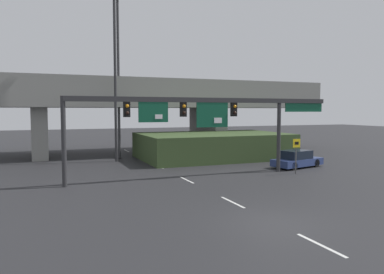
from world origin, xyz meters
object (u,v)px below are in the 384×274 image
speed_limit_sign (296,151)px  highway_light_pole_far (115,62)px  highway_light_pole_near (118,74)px  signal_gantry (203,111)px  parked_sedan_near_right (297,159)px

speed_limit_sign → highway_light_pole_far: bearing=133.3°
highway_light_pole_near → highway_light_pole_far: 2.29m
signal_gantry → highway_light_pole_far: (-4.06, 9.90, 4.29)m
highway_light_pole_far → parked_sedan_near_right: size_ratio=3.60×
highway_light_pole_near → highway_light_pole_far: size_ratio=0.89×
speed_limit_sign → highway_light_pole_far: size_ratio=0.15×
speed_limit_sign → highway_light_pole_far: 17.05m
signal_gantry → highway_light_pole_far: highway_light_pole_far is taller
speed_limit_sign → highway_light_pole_far: highway_light_pole_far is taller
parked_sedan_near_right → signal_gantry: bearing=174.0°
highway_light_pole_near → parked_sedan_near_right: bearing=-41.9°
speed_limit_sign → highway_light_pole_near: size_ratio=0.17×
speed_limit_sign → signal_gantry: bearing=168.1°
highway_light_pole_near → parked_sedan_near_right: (12.00, -10.76, -7.21)m
signal_gantry → speed_limit_sign: size_ratio=7.44×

